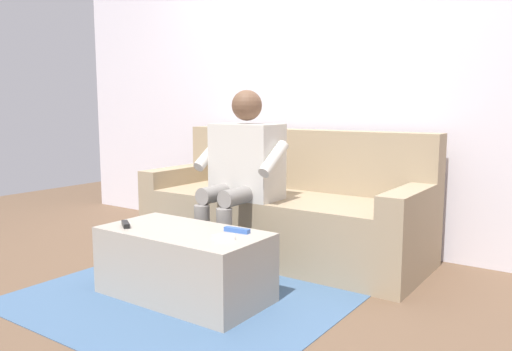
% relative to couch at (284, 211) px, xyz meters
% --- Properties ---
extents(ground_plane, '(8.00, 8.00, 0.00)m').
position_rel_couch_xyz_m(ground_plane, '(0.00, 0.74, -0.31)').
color(ground_plane, brown).
extents(back_wall, '(5.24, 0.06, 2.62)m').
position_rel_couch_xyz_m(back_wall, '(0.00, -0.48, 1.00)').
color(back_wall, silver).
rests_on(back_wall, ground).
extents(couch, '(2.05, 0.81, 0.89)m').
position_rel_couch_xyz_m(couch, '(0.00, 0.00, 0.00)').
color(couch, '#9E896B').
rests_on(couch, ground).
extents(coffee_table, '(0.95, 0.49, 0.38)m').
position_rel_couch_xyz_m(coffee_table, '(0.00, 1.06, -0.12)').
color(coffee_table, '#A89E8E').
rests_on(coffee_table, ground).
extents(person_solo_seated, '(0.61, 0.55, 1.17)m').
position_rel_couch_xyz_m(person_solo_seated, '(0.10, 0.37, 0.36)').
color(person_solo_seated, beige).
rests_on(person_solo_seated, ground).
extents(remote_black, '(0.12, 0.10, 0.03)m').
position_rel_couch_xyz_m(remote_black, '(0.33, 1.18, 0.09)').
color(remote_black, black).
rests_on(remote_black, coffee_table).
extents(remote_blue, '(0.15, 0.05, 0.02)m').
position_rel_couch_xyz_m(remote_blue, '(-0.27, 0.93, 0.09)').
color(remote_blue, '#3860B7').
rests_on(remote_blue, coffee_table).
extents(remote_white, '(0.11, 0.11, 0.03)m').
position_rel_couch_xyz_m(remote_white, '(-0.31, 1.09, 0.09)').
color(remote_white, white).
rests_on(remote_white, coffee_table).
extents(floor_rug, '(1.72, 1.70, 0.01)m').
position_rel_couch_xyz_m(floor_rug, '(0.00, 0.95, -0.30)').
color(floor_rug, '#426084').
rests_on(floor_rug, ground).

